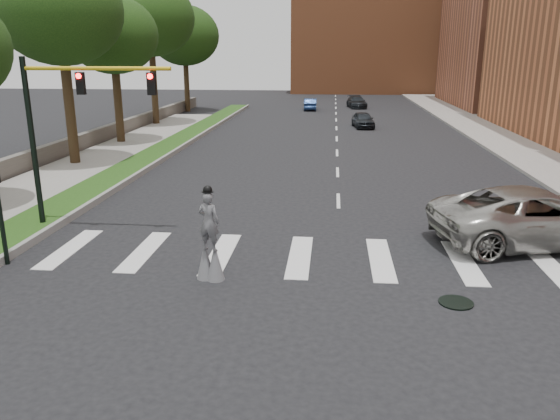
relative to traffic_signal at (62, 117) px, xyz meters
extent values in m
plane|color=black|center=(9.78, -3.00, -4.15)|extent=(160.00, 160.00, 0.00)
cube|color=#1D4212|center=(-1.72, 17.00, -4.03)|extent=(2.00, 60.00, 0.25)
cube|color=gray|center=(-0.67, 17.00, -4.01)|extent=(0.20, 60.00, 0.28)
cube|color=gray|center=(-4.72, 7.00, -4.06)|extent=(4.00, 60.00, 0.18)
cube|color=gray|center=(22.28, 22.00, -4.06)|extent=(5.00, 90.00, 0.18)
cube|color=#544F48|center=(-7.22, 19.00, -3.60)|extent=(0.50, 56.00, 1.10)
cylinder|color=black|center=(12.78, -5.00, -4.13)|extent=(0.90, 0.90, 0.04)
cube|color=#A4583C|center=(31.78, 51.00, 5.85)|extent=(16.00, 22.00, 20.00)
cube|color=#B66339|center=(15.78, 75.00, 4.85)|extent=(26.00, 14.00, 18.00)
cylinder|color=black|center=(-1.22, 0.00, -1.05)|extent=(0.20, 0.20, 6.20)
cylinder|color=gold|center=(1.38, 0.00, 1.65)|extent=(5.20, 0.14, 0.14)
cube|color=black|center=(0.78, 0.00, 1.15)|extent=(0.28, 0.18, 0.75)
cylinder|color=#FF0C0C|center=(0.78, -0.10, 1.40)|extent=(0.18, 0.06, 0.18)
cube|color=black|center=(3.28, 0.00, 1.15)|extent=(0.28, 0.18, 0.75)
cylinder|color=#FF0C0C|center=(3.28, -0.10, 1.40)|extent=(0.18, 0.06, 0.18)
cylinder|color=black|center=(-0.52, -3.50, -2.65)|extent=(0.14, 0.14, 3.00)
cylinder|color=#2E2012|center=(6.18, -4.07, -3.72)|extent=(0.07, 0.07, 0.87)
cylinder|color=#2E2012|center=(5.87, -3.99, -3.72)|extent=(0.07, 0.07, 0.87)
cone|color=#5B5B60|center=(6.18, -4.07, -3.61)|extent=(0.52, 0.52, 1.09)
cone|color=#5B5B60|center=(5.87, -3.99, -3.61)|extent=(0.52, 0.52, 1.09)
imported|color=#5B5B60|center=(6.03, -4.03, -2.41)|extent=(0.72, 0.56, 1.73)
sphere|color=black|center=(6.03, -4.03, -1.49)|extent=(0.26, 0.26, 0.26)
cylinder|color=black|center=(6.03, -4.03, -1.54)|extent=(0.34, 0.34, 0.02)
cube|color=gold|center=(6.06, -3.89, -1.94)|extent=(0.22, 0.05, 0.10)
imported|color=#A5A39C|center=(16.40, 0.00, -3.18)|extent=(7.53, 4.68, 1.94)
imported|color=black|center=(12.07, 29.69, -3.48)|extent=(2.08, 4.11, 1.34)
imported|color=navy|center=(6.87, 44.21, -3.51)|extent=(1.51, 3.94, 1.28)
imported|color=black|center=(12.20, 47.29, -3.48)|extent=(2.52, 4.83, 1.34)
cylinder|color=#2E2012|center=(-5.38, 11.45, -0.77)|extent=(0.56, 0.56, 6.77)
ellipsoid|color=black|center=(-5.38, 11.45, 4.32)|extent=(6.80, 6.80, 5.78)
cylinder|color=#2E2012|center=(-5.62, 19.19, -1.19)|extent=(0.56, 0.56, 5.91)
ellipsoid|color=black|center=(-5.62, 19.19, 3.30)|extent=(6.14, 6.14, 5.22)
cylinder|color=#2E2012|center=(-6.32, 29.48, -0.53)|extent=(0.56, 0.56, 7.24)
ellipsoid|color=black|center=(-6.32, 29.48, 4.99)|extent=(7.60, 7.60, 6.46)
cylinder|color=#2E2012|center=(-6.56, 41.36, -1.06)|extent=(0.56, 0.56, 6.17)
ellipsoid|color=black|center=(-6.56, 41.36, 3.87)|extent=(7.40, 7.40, 6.29)
camera|label=1|loc=(9.43, -18.43, 2.19)|focal=35.00mm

